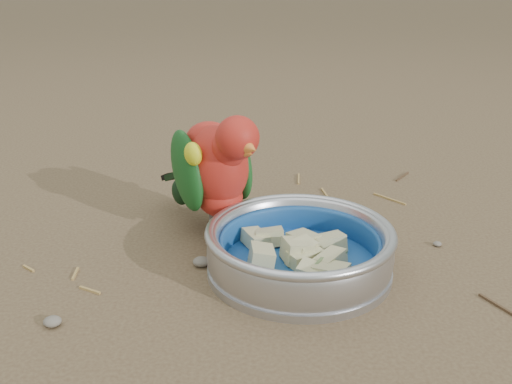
{
  "coord_description": "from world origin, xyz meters",
  "views": [
    {
      "loc": [
        -0.03,
        -0.57,
        0.36
      ],
      "look_at": [
        -0.02,
        0.15,
        0.08
      ],
      "focal_mm": 40.0,
      "sensor_mm": 36.0,
      "label": 1
    }
  ],
  "objects": [
    {
      "name": "ground",
      "position": [
        0.0,
        0.0,
        0.0
      ],
      "size": [
        60.0,
        60.0,
        0.0
      ],
      "primitive_type": "plane",
      "color": "brown"
    },
    {
      "name": "food_bowl",
      "position": [
        0.04,
        0.07,
        0.01
      ],
      "size": [
        0.23,
        0.23,
        0.02
      ],
      "primitive_type": "cylinder",
      "color": "#B2B2BA",
      "rests_on": "ground"
    },
    {
      "name": "bowl_wall",
      "position": [
        0.04,
        0.07,
        0.04
      ],
      "size": [
        0.23,
        0.23,
        0.04
      ],
      "primitive_type": null,
      "color": "#B2B2BA",
      "rests_on": "food_bowl"
    },
    {
      "name": "fruit_wedges",
      "position": [
        0.04,
        0.07,
        0.03
      ],
      "size": [
        0.14,
        0.14,
        0.03
      ],
      "primitive_type": null,
      "color": "#BFB985",
      "rests_on": "food_bowl"
    },
    {
      "name": "lory_parrot",
      "position": [
        -0.07,
        0.18,
        0.09
      ],
      "size": [
        0.21,
        0.24,
        0.18
      ],
      "primitive_type": null,
      "rotation": [
        0.0,
        0.0,
        -2.57
      ],
      "color": "#B22118",
      "rests_on": "ground"
    },
    {
      "name": "ground_debris",
      "position": [
        -0.02,
        0.06,
        0.0
      ],
      "size": [
        0.9,
        0.8,
        0.01
      ],
      "primitive_type": null,
      "color": "#A68447",
      "rests_on": "ground"
    }
  ]
}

